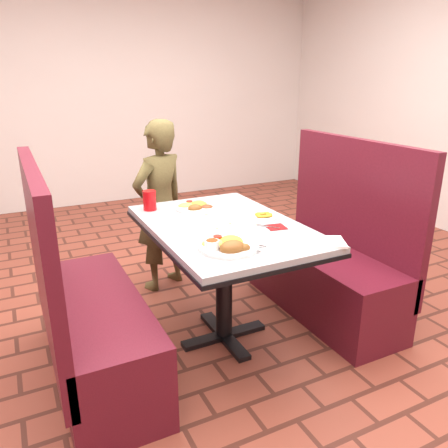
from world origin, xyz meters
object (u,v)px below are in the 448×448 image
at_px(booth_bench_left, 88,321).
at_px(diner_person, 160,207).
at_px(dining_table, 224,240).
at_px(booth_bench_right, 329,266).
at_px(plantain_plate, 264,216).
at_px(far_dinner_plate, 196,205).
at_px(near_dinner_plate, 228,243).
at_px(red_tumbler, 150,200).

height_order(booth_bench_left, diner_person, diner_person).
xyz_separation_m(dining_table, booth_bench_right, (0.80, 0.00, -0.32)).
height_order(dining_table, plantain_plate, plantain_plate).
bearing_deg(far_dinner_plate, near_dinner_plate, -100.55).
height_order(booth_bench_left, booth_bench_right, same).
distance_m(near_dinner_plate, far_dinner_plate, 0.71).
relative_size(diner_person, plantain_plate, 7.50).
xyz_separation_m(dining_table, far_dinner_plate, (-0.02, 0.35, 0.12)).
bearing_deg(dining_table, booth_bench_right, 0.00).
bearing_deg(dining_table, near_dinner_plate, -113.68).
xyz_separation_m(plantain_plate, red_tumbler, (-0.56, 0.46, 0.05)).
bearing_deg(plantain_plate, near_dinner_plate, -140.18).
bearing_deg(dining_table, plantain_plate, -0.23).
xyz_separation_m(dining_table, red_tumbler, (-0.29, 0.46, 0.16)).
height_order(dining_table, near_dinner_plate, near_dinner_plate).
bearing_deg(plantain_plate, diner_person, 112.34).
distance_m(dining_table, near_dinner_plate, 0.40).
bearing_deg(dining_table, far_dinner_plate, 93.66).
relative_size(booth_bench_right, near_dinner_plate, 4.01).
xyz_separation_m(diner_person, far_dinner_plate, (0.07, -0.52, 0.14)).
relative_size(booth_bench_right, diner_person, 0.94).
height_order(booth_bench_left, red_tumbler, booth_bench_left).
distance_m(booth_bench_right, red_tumbler, 1.28).
bearing_deg(plantain_plate, red_tumbler, 140.41).
distance_m(diner_person, plantain_plate, 0.96).
bearing_deg(near_dinner_plate, red_tumbler, 99.81).
height_order(dining_table, diner_person, diner_person).
bearing_deg(booth_bench_right, plantain_plate, -179.88).
bearing_deg(booth_bench_left, dining_table, 0.00).
xyz_separation_m(booth_bench_left, far_dinner_plate, (0.78, 0.35, 0.45)).
height_order(near_dinner_plate, red_tumbler, red_tumbler).
bearing_deg(far_dinner_plate, booth_bench_left, -155.54).
height_order(plantain_plate, red_tumbler, red_tumbler).
bearing_deg(diner_person, near_dinner_plate, 63.80).
bearing_deg(booth_bench_right, dining_table, 180.00).
distance_m(diner_person, near_dinner_plate, 1.24).
bearing_deg(booth_bench_right, red_tumbler, 157.13).
xyz_separation_m(dining_table, booth_bench_left, (-0.80, 0.00, -0.32)).
bearing_deg(diner_person, booth_bench_left, 27.76).
height_order(diner_person, red_tumbler, diner_person).
relative_size(booth_bench_left, plantain_plate, 7.07).
distance_m(booth_bench_left, red_tumbler, 0.84).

